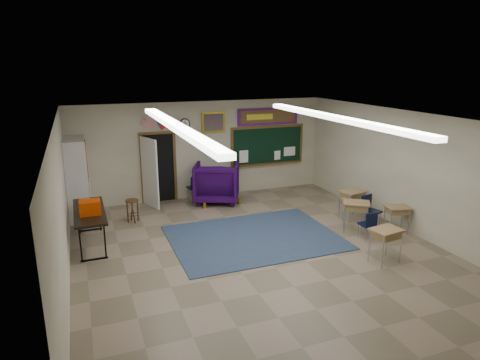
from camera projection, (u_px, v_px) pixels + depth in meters
name	position (u px, v px, depth m)	size (l,w,h in m)	color
floor	(260.00, 252.00, 9.64)	(9.00, 9.00, 0.00)	#826E5A
back_wall	(203.00, 150.00, 13.29)	(8.00, 0.04, 3.00)	beige
front_wall	(409.00, 287.00, 5.19)	(8.00, 0.04, 3.00)	beige
left_wall	(61.00, 210.00, 7.86)	(0.04, 9.00, 3.00)	beige
right_wall	(408.00, 172.00, 10.61)	(0.04, 9.00, 3.00)	beige
ceiling	(261.00, 119.00, 8.84)	(8.00, 9.00, 0.04)	silver
area_rug	(254.00, 237.00, 10.42)	(4.00, 3.00, 0.02)	#2D3D56
fluorescent_strips	(261.00, 122.00, 8.86)	(3.86, 6.00, 0.10)	white
doorway	(156.00, 169.00, 12.76)	(1.10, 0.89, 2.16)	black
chalkboard	(268.00, 147.00, 14.02)	(2.55, 0.14, 1.30)	brown
bulletin_board	(268.00, 116.00, 13.76)	(2.10, 0.05, 0.55)	#A00D1E
framed_art_print	(213.00, 122.00, 13.15)	(0.75, 0.05, 0.65)	#A2881F
wall_clock	(185.00, 124.00, 12.84)	(0.32, 0.05, 0.32)	black
wall_flags	(156.00, 121.00, 12.49)	(1.16, 0.06, 0.70)	red
storage_cabinet	(77.00, 179.00, 11.53)	(0.59, 1.25, 2.20)	silver
wingback_armchair	(217.00, 182.00, 13.02)	(1.29, 1.33, 1.21)	#210537
student_chair_reading	(194.00, 188.00, 13.11)	(0.41, 0.41, 0.82)	black
student_chair_desk_a	(367.00, 225.00, 10.27)	(0.36, 0.36, 0.71)	black
student_chair_desk_b	(371.00, 212.00, 10.96)	(0.42, 0.42, 0.84)	black
student_desk_front_left	(355.00, 215.00, 10.71)	(0.81, 0.76, 0.78)	#A1844B
student_desk_front_right	(352.00, 203.00, 11.58)	(0.75, 0.62, 0.80)	#A1844B
student_desk_back_left	(385.00, 244.00, 9.04)	(0.69, 0.56, 0.76)	#A1844B
student_desk_back_right	(397.00, 218.00, 10.65)	(0.65, 0.54, 0.68)	#A1844B
folding_table	(91.00, 226.00, 9.92)	(0.69, 2.04, 1.16)	black
wooden_stool	(133.00, 210.00, 11.39)	(0.35, 0.35, 0.62)	#502F18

